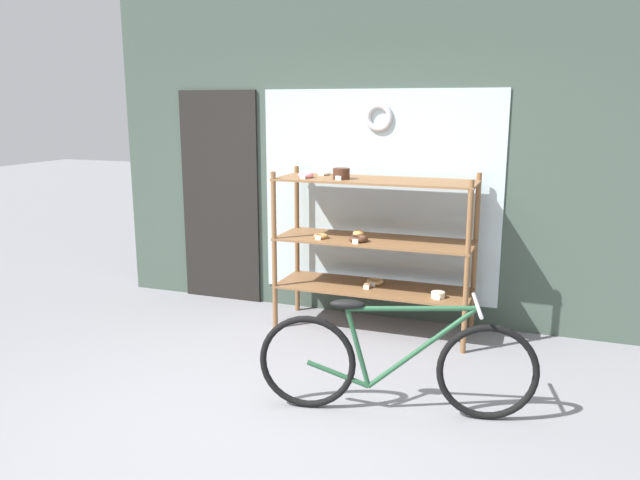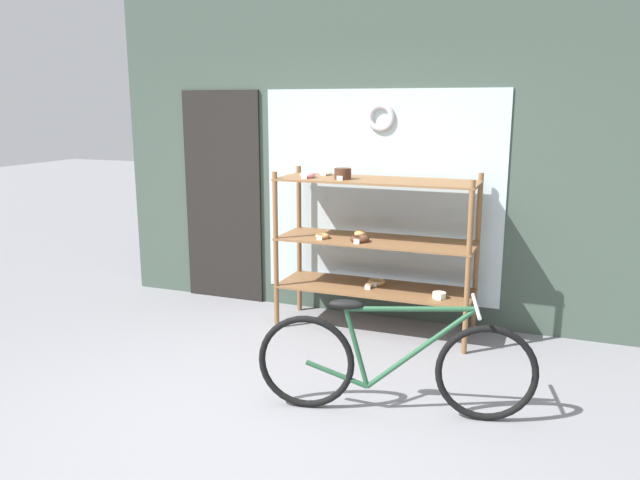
# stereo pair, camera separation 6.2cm
# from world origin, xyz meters

# --- Properties ---
(ground_plane) EXTENTS (30.00, 30.00, 0.00)m
(ground_plane) POSITION_xyz_m (0.00, 0.00, 0.00)
(ground_plane) COLOR gray
(storefront_facade) EXTENTS (4.99, 0.13, 3.34)m
(storefront_facade) POSITION_xyz_m (-0.04, 2.26, 1.62)
(storefront_facade) COLOR #3D4C42
(storefront_facade) RESTS_ON ground_plane
(display_case) EXTENTS (1.70, 0.57, 1.44)m
(display_case) POSITION_xyz_m (0.25, 1.84, 0.84)
(display_case) COLOR brown
(display_case) RESTS_ON ground_plane
(bicycle) EXTENTS (1.75, 0.54, 0.77)m
(bicycle) POSITION_xyz_m (0.81, 0.40, 0.35)
(bicycle) COLOR black
(bicycle) RESTS_ON ground_plane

